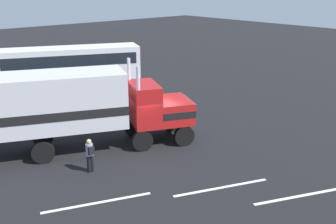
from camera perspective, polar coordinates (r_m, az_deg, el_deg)
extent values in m
plane|color=black|center=(21.59, -2.71, -4.41)|extent=(120.00, 120.00, 0.00)
cube|color=silver|center=(16.27, -10.24, -12.92)|extent=(4.16, 1.75, 0.01)
cube|color=silver|center=(17.21, 7.78, -10.89)|extent=(4.15, 1.78, 0.01)
cube|color=silver|center=(17.37, 18.87, -11.51)|extent=(4.10, 1.89, 0.01)
cube|color=#B21919|center=(21.47, 0.68, 0.32)|extent=(2.66, 3.02, 1.20)
cube|color=#B21919|center=(20.90, -3.50, 1.22)|extent=(2.30, 2.85, 2.20)
cube|color=silver|center=(21.76, 3.04, 0.55)|extent=(0.93, 1.95, 1.08)
cube|color=black|center=(21.45, 0.68, 0.47)|extent=(2.68, 3.05, 0.36)
cylinder|color=silver|center=(21.65, -5.64, 3.43)|extent=(0.18, 0.18, 3.40)
cylinder|color=silver|center=(19.58, -4.32, 1.83)|extent=(0.18, 0.18, 3.40)
cube|color=silver|center=(20.28, -21.22, 1.04)|extent=(10.65, 6.65, 2.80)
cube|color=black|center=(20.41, -21.09, -0.08)|extent=(10.67, 6.69, 0.44)
cylinder|color=silver|center=(22.59, -3.19, -0.78)|extent=(1.45, 1.11, 0.64)
cylinder|color=black|center=(22.92, 0.54, -1.52)|extent=(1.13, 0.72, 1.10)
cylinder|color=black|center=(20.98, 2.37, -3.49)|extent=(1.13, 0.72, 1.10)
cylinder|color=black|center=(22.37, -5.08, -2.11)|extent=(1.13, 0.72, 1.10)
cylinder|color=black|center=(20.37, -3.76, -4.20)|extent=(1.13, 0.72, 1.10)
cylinder|color=black|center=(21.97, -17.81, -3.36)|extent=(1.13, 0.72, 1.10)
cylinder|color=black|center=(19.93, -17.79, -5.64)|extent=(1.13, 0.72, 1.10)
cylinder|color=black|center=(18.53, -11.48, -7.45)|extent=(0.18, 0.18, 0.82)
cylinder|color=black|center=(18.58, -11.06, -7.34)|extent=(0.18, 0.18, 0.82)
cylinder|color=gray|center=(18.26, -11.41, -5.42)|extent=(0.34, 0.34, 0.58)
sphere|color=tan|center=(18.11, -11.49, -4.25)|extent=(0.23, 0.23, 0.23)
cube|color=black|center=(18.08, -11.14, -5.55)|extent=(0.27, 0.18, 0.36)
cube|color=silver|center=(32.80, -14.03, 6.63)|extent=(11.09, 6.78, 2.90)
cube|color=black|center=(32.69, -14.11, 7.63)|extent=(10.50, 6.55, 0.90)
cylinder|color=black|center=(34.66, -7.19, 5.21)|extent=(1.03, 0.66, 1.00)
cylinder|color=black|center=(32.51, -6.46, 4.34)|extent=(1.03, 0.66, 1.00)
cylinder|color=black|center=(34.22, -20.16, 4.03)|extent=(1.03, 0.66, 1.00)
cylinder|color=black|center=(32.03, -20.29, 3.08)|extent=(1.03, 0.66, 1.00)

